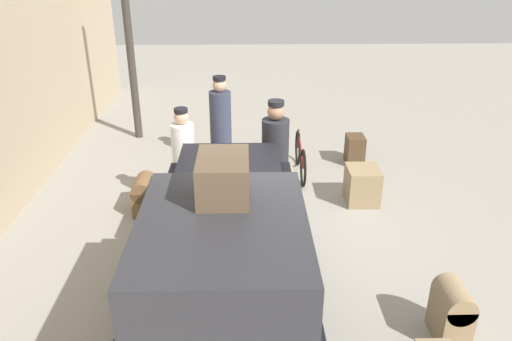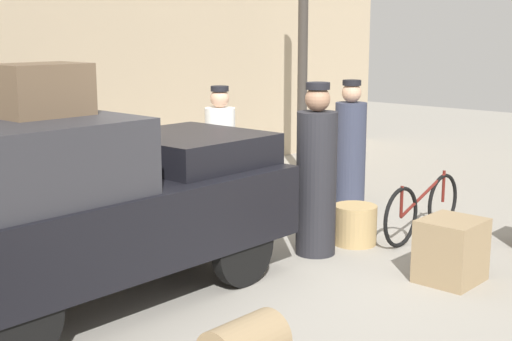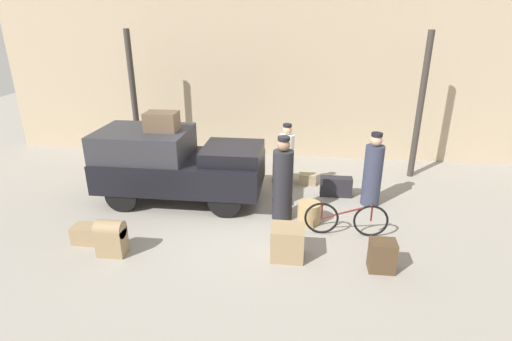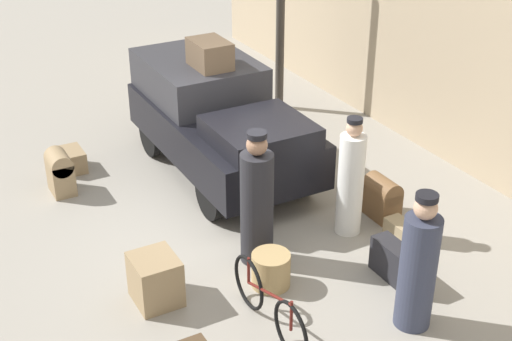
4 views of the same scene
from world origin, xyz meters
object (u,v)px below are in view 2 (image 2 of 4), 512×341
(suitcase_tan_flat, at_px, (223,203))
(trunk_wicker_pale, at_px, (293,194))
(trunk_barrel_dark, at_px, (178,196))
(trunk_on_truck_roof, at_px, (41,90))
(porter_standing_middle, at_px, (220,164))
(bicycle, at_px, (423,208))
(suitcase_black_upright, at_px, (451,250))
(conductor_in_dark_uniform, at_px, (350,150))
(truck, at_px, (72,201))
(porter_with_bicycle, at_px, (316,177))
(wicker_basket, at_px, (355,225))

(suitcase_tan_flat, bearing_deg, trunk_wicker_pale, -42.26)
(trunk_barrel_dark, bearing_deg, trunk_wicker_pale, -30.64)
(trunk_barrel_dark, relative_size, trunk_on_truck_roof, 0.87)
(porter_standing_middle, height_order, suitcase_tan_flat, porter_standing_middle)
(bicycle, distance_m, porter_standing_middle, 2.40)
(suitcase_tan_flat, relative_size, trunk_wicker_pale, 0.57)
(porter_standing_middle, relative_size, trunk_on_truck_roof, 2.42)
(suitcase_black_upright, bearing_deg, trunk_on_truck_roof, 143.69)
(conductor_in_dark_uniform, relative_size, trunk_wicker_pale, 2.27)
(conductor_in_dark_uniform, bearing_deg, porter_standing_middle, 166.01)
(truck, height_order, porter_with_bicycle, porter_with_bicycle)
(bicycle, bearing_deg, trunk_barrel_dark, 117.59)
(porter_with_bicycle, bearing_deg, bicycle, -23.24)
(bicycle, relative_size, trunk_on_truck_roof, 2.30)
(truck, xyz_separation_m, trunk_barrel_dark, (2.44, 1.40, -0.60))
(suitcase_black_upright, relative_size, trunk_barrel_dark, 0.98)
(trunk_on_truck_roof, bearing_deg, bicycle, -17.05)
(bicycle, bearing_deg, trunk_on_truck_roof, 162.95)
(conductor_in_dark_uniform, bearing_deg, porter_with_bicycle, -154.50)
(bicycle, bearing_deg, conductor_in_dark_uniform, 65.19)
(bicycle, height_order, porter_standing_middle, porter_standing_middle)
(porter_standing_middle, height_order, trunk_barrel_dark, porter_standing_middle)
(truck, relative_size, bicycle, 2.29)
(truck, distance_m, wicker_basket, 3.28)
(conductor_in_dark_uniform, height_order, suitcase_black_upright, conductor_in_dark_uniform)
(porter_with_bicycle, bearing_deg, porter_standing_middle, 89.57)
(bicycle, distance_m, suitcase_tan_flat, 2.59)
(conductor_in_dark_uniform, distance_m, trunk_on_truck_roof, 4.87)
(porter_standing_middle, bearing_deg, truck, -163.59)
(conductor_in_dark_uniform, xyz_separation_m, trunk_wicker_pale, (-0.76, 0.36, -0.54))
(bicycle, relative_size, suitcase_tan_flat, 3.79)
(porter_with_bicycle, bearing_deg, suitcase_black_upright, -82.90)
(conductor_in_dark_uniform, bearing_deg, trunk_barrel_dark, 151.17)
(conductor_in_dark_uniform, bearing_deg, suitcase_black_upright, -126.61)
(porter_with_bicycle, bearing_deg, trunk_on_truck_roof, 166.00)
(trunk_on_truck_roof, bearing_deg, porter_with_bicycle, -14.00)
(bicycle, relative_size, porter_standing_middle, 0.95)
(suitcase_tan_flat, bearing_deg, bicycle, -73.31)
(truck, distance_m, trunk_wicker_pale, 3.86)
(truck, height_order, suitcase_tan_flat, truck)
(suitcase_black_upright, distance_m, trunk_barrel_dark, 3.57)
(trunk_on_truck_roof, bearing_deg, trunk_barrel_dark, 27.65)
(wicker_basket, bearing_deg, porter_with_bicycle, 168.55)
(porter_with_bicycle, xyz_separation_m, trunk_on_truck_roof, (-2.75, 0.69, 1.05))
(truck, relative_size, conductor_in_dark_uniform, 2.19)
(trunk_barrel_dark, bearing_deg, truck, -150.21)
(truck, height_order, trunk_barrel_dark, truck)
(conductor_in_dark_uniform, relative_size, porter_standing_middle, 0.99)
(suitcase_tan_flat, height_order, trunk_wicker_pale, trunk_wicker_pale)
(wicker_basket, xyz_separation_m, trunk_barrel_dark, (-0.66, 2.20, 0.10))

